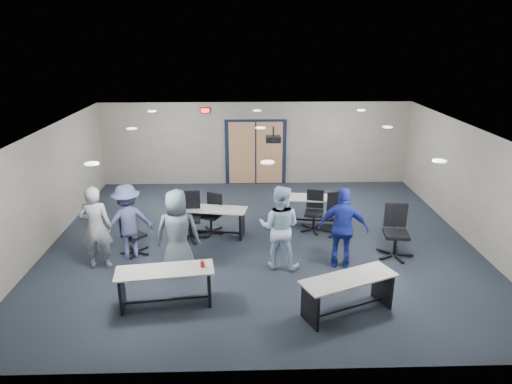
{
  "coord_description": "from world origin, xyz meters",
  "views": [
    {
      "loc": [
        -0.42,
        -10.06,
        4.78
      ],
      "look_at": [
        -0.13,
        -0.3,
        1.36
      ],
      "focal_mm": 32.0,
      "sensor_mm": 36.0,
      "label": 1
    }
  ],
  "objects_px": {
    "table_front_left": "(166,281)",
    "chair_back_c": "(314,212)",
    "table_back_right": "(311,206)",
    "chair_loose_right": "(396,232)",
    "person_navy": "(343,228)",
    "person_back": "(128,222)",
    "chair_back_a": "(190,217)",
    "chair_back_d": "(338,215)",
    "chair_loose_left": "(134,234)",
    "table_front_right": "(348,289)",
    "table_back_left": "(211,217)",
    "person_lightblue": "(280,227)",
    "person_gray": "(96,228)",
    "chair_back_b": "(211,214)",
    "person_plaid": "(178,233)"
  },
  "relations": [
    {
      "from": "table_front_left",
      "to": "chair_back_c",
      "type": "height_order",
      "value": "chair_back_c"
    },
    {
      "from": "table_back_right",
      "to": "chair_loose_right",
      "type": "distance_m",
      "value": 2.53
    },
    {
      "from": "person_navy",
      "to": "person_back",
      "type": "distance_m",
      "value": 4.68
    },
    {
      "from": "chair_back_c",
      "to": "person_navy",
      "type": "distance_m",
      "value": 1.96
    },
    {
      "from": "table_front_left",
      "to": "chair_back_a",
      "type": "bearing_deg",
      "value": 79.49
    },
    {
      "from": "chair_back_d",
      "to": "chair_loose_left",
      "type": "bearing_deg",
      "value": 178.58
    },
    {
      "from": "table_front_right",
      "to": "chair_back_d",
      "type": "relative_size",
      "value": 1.77
    },
    {
      "from": "table_back_left",
      "to": "person_lightblue",
      "type": "relative_size",
      "value": 0.99
    },
    {
      "from": "table_back_right",
      "to": "person_back",
      "type": "distance_m",
      "value": 4.67
    },
    {
      "from": "person_gray",
      "to": "person_navy",
      "type": "height_order",
      "value": "person_gray"
    },
    {
      "from": "chair_back_a",
      "to": "chair_loose_left",
      "type": "relative_size",
      "value": 1.2
    },
    {
      "from": "table_back_left",
      "to": "person_back",
      "type": "distance_m",
      "value": 2.09
    },
    {
      "from": "person_navy",
      "to": "chair_loose_right",
      "type": "bearing_deg",
      "value": -148.71
    },
    {
      "from": "chair_back_a",
      "to": "person_back",
      "type": "distance_m",
      "value": 1.55
    },
    {
      "from": "table_back_right",
      "to": "chair_back_b",
      "type": "bearing_deg",
      "value": -161.63
    },
    {
      "from": "table_back_right",
      "to": "chair_back_d",
      "type": "xyz_separation_m",
      "value": [
        0.58,
        -0.7,
        0.02
      ]
    },
    {
      "from": "table_front_left",
      "to": "person_gray",
      "type": "relative_size",
      "value": 1.0
    },
    {
      "from": "chair_loose_left",
      "to": "chair_back_b",
      "type": "bearing_deg",
      "value": -15.42
    },
    {
      "from": "chair_back_a",
      "to": "chair_loose_left",
      "type": "height_order",
      "value": "chair_back_a"
    },
    {
      "from": "table_back_right",
      "to": "person_navy",
      "type": "distance_m",
      "value": 2.41
    },
    {
      "from": "person_lightblue",
      "to": "chair_back_b",
      "type": "bearing_deg",
      "value": -33.52
    },
    {
      "from": "chair_loose_right",
      "to": "person_gray",
      "type": "xyz_separation_m",
      "value": [
        -6.49,
        -0.28,
        0.32
      ]
    },
    {
      "from": "table_back_left",
      "to": "table_back_right",
      "type": "bearing_deg",
      "value": 24.89
    },
    {
      "from": "table_front_right",
      "to": "chair_loose_left",
      "type": "relative_size",
      "value": 1.89
    },
    {
      "from": "chair_loose_left",
      "to": "person_plaid",
      "type": "height_order",
      "value": "person_plaid"
    },
    {
      "from": "table_front_right",
      "to": "chair_back_c",
      "type": "height_order",
      "value": "chair_back_c"
    },
    {
      "from": "table_back_left",
      "to": "chair_back_d",
      "type": "distance_m",
      "value": 3.15
    },
    {
      "from": "chair_back_d",
      "to": "person_lightblue",
      "type": "distance_m",
      "value": 2.3
    },
    {
      "from": "table_front_right",
      "to": "person_plaid",
      "type": "relative_size",
      "value": 1.01
    },
    {
      "from": "chair_back_b",
      "to": "person_back",
      "type": "xyz_separation_m",
      "value": [
        -1.73,
        -1.25,
        0.35
      ]
    },
    {
      "from": "chair_back_b",
      "to": "person_back",
      "type": "distance_m",
      "value": 2.16
    },
    {
      "from": "chair_back_b",
      "to": "chair_back_c",
      "type": "bearing_deg",
      "value": 27.76
    },
    {
      "from": "chair_back_c",
      "to": "chair_loose_right",
      "type": "xyz_separation_m",
      "value": [
        1.61,
        -1.48,
        0.08
      ]
    },
    {
      "from": "chair_back_a",
      "to": "chair_back_c",
      "type": "bearing_deg",
      "value": 5.91
    },
    {
      "from": "chair_back_c",
      "to": "chair_loose_left",
      "type": "bearing_deg",
      "value": -151.96
    },
    {
      "from": "table_back_left",
      "to": "table_back_right",
      "type": "xyz_separation_m",
      "value": [
        2.57,
        0.65,
        0.01
      ]
    },
    {
      "from": "table_front_right",
      "to": "person_gray",
      "type": "xyz_separation_m",
      "value": [
        -4.94,
        1.87,
        0.43
      ]
    },
    {
      "from": "table_front_right",
      "to": "chair_back_d",
      "type": "distance_m",
      "value": 3.43
    },
    {
      "from": "chair_back_a",
      "to": "person_navy",
      "type": "relative_size",
      "value": 0.66
    },
    {
      "from": "chair_back_d",
      "to": "table_back_right",
      "type": "bearing_deg",
      "value": 117.59
    },
    {
      "from": "chair_back_b",
      "to": "person_back",
      "type": "relative_size",
      "value": 0.58
    },
    {
      "from": "chair_loose_right",
      "to": "person_back",
      "type": "height_order",
      "value": "person_back"
    },
    {
      "from": "table_front_right",
      "to": "table_back_right",
      "type": "xyz_separation_m",
      "value": [
        -0.08,
        4.09,
        0.02
      ]
    },
    {
      "from": "chair_back_d",
      "to": "person_back",
      "type": "relative_size",
      "value": 0.61
    },
    {
      "from": "table_front_left",
      "to": "person_lightblue",
      "type": "relative_size",
      "value": 1.0
    },
    {
      "from": "person_plaid",
      "to": "person_navy",
      "type": "distance_m",
      "value": 3.45
    },
    {
      "from": "person_back",
      "to": "person_plaid",
      "type": "bearing_deg",
      "value": 122.99
    },
    {
      "from": "table_back_left",
      "to": "chair_back_c",
      "type": "height_order",
      "value": "chair_back_c"
    },
    {
      "from": "chair_loose_left",
      "to": "table_back_right",
      "type": "bearing_deg",
      "value": -28.25
    },
    {
      "from": "chair_loose_right",
      "to": "person_lightblue",
      "type": "bearing_deg",
      "value": -164.37
    }
  ]
}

